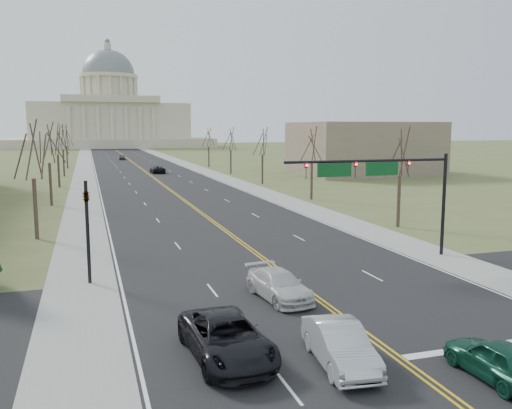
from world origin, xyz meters
TOP-DOWN VIEW (x-y plane):
  - ground at (0.00, 0.00)m, footprint 600.00×600.00m
  - road at (0.00, 110.00)m, footprint 20.00×380.00m
  - cross_road at (0.00, 6.00)m, footprint 120.00×14.00m
  - sidewalk_left at (-12.00, 110.00)m, footprint 4.00×380.00m
  - sidewalk_right at (12.00, 110.00)m, footprint 4.00×380.00m
  - center_line at (0.00, 110.00)m, footprint 0.42×380.00m
  - edge_line_left at (-9.80, 110.00)m, footprint 0.15×380.00m
  - edge_line_right at (9.80, 110.00)m, footprint 0.15×380.00m
  - stop_bar at (5.00, -1.00)m, footprint 9.50×0.50m
  - capitol at (0.00, 249.91)m, footprint 90.00×60.00m
  - signal_mast at (7.45, 13.50)m, footprint 12.12×0.44m
  - signal_left at (-11.50, 13.50)m, footprint 0.32×0.36m
  - tree_r_0 at (15.50, 24.00)m, footprint 3.74×3.74m
  - tree_l_0 at (-15.50, 28.00)m, footprint 3.96×3.96m
  - tree_r_1 at (15.50, 44.00)m, footprint 3.74×3.74m
  - tree_l_1 at (-15.50, 48.00)m, footprint 3.96×3.96m
  - tree_r_2 at (15.50, 64.00)m, footprint 3.74×3.74m
  - tree_l_2 at (-15.50, 68.00)m, footprint 3.96×3.96m
  - tree_r_3 at (15.50, 84.00)m, footprint 3.74×3.74m
  - tree_l_3 at (-15.50, 88.00)m, footprint 3.96×3.96m
  - tree_r_4 at (15.50, 104.00)m, footprint 3.74×3.74m
  - tree_l_4 at (-15.50, 108.00)m, footprint 3.96×3.96m
  - bldg_right_mass at (40.00, 76.00)m, footprint 25.00×20.00m
  - car_nb_inner_lead at (2.38, -3.62)m, footprint 1.86×4.44m
  - car_sb_inner_lead at (-2.48, -0.82)m, footprint 2.22×5.05m
  - car_sb_outer_lead at (-6.45, 1.04)m, footprint 3.13×6.16m
  - car_sb_inner_second at (-1.95, 7.49)m, footprint 2.70×5.33m
  - car_far_nb at (1.96, 89.79)m, footprint 2.64×5.45m
  - car_far_sb at (-1.88, 137.84)m, footprint 1.93×4.32m

SIDE VIEW (x-z plane):
  - ground at x=0.00m, z-range 0.00..0.00m
  - road at x=0.00m, z-range 0.00..0.01m
  - cross_road at x=0.00m, z-range 0.00..0.01m
  - sidewalk_left at x=-12.00m, z-range 0.00..0.03m
  - sidewalk_right at x=12.00m, z-range 0.00..0.03m
  - center_line at x=0.00m, z-range 0.01..0.02m
  - edge_line_left at x=-9.80m, z-range 0.01..0.02m
  - edge_line_right at x=9.80m, z-range 0.01..0.02m
  - stop_bar at x=5.00m, z-range 0.01..0.02m
  - car_far_sb at x=-1.88m, z-range 0.01..1.45m
  - car_sb_inner_second at x=-1.95m, z-range 0.01..1.49m
  - car_far_nb at x=1.96m, z-range 0.01..1.51m
  - car_nb_inner_lead at x=2.38m, z-range 0.01..1.51m
  - car_sb_inner_lead at x=-2.48m, z-range 0.01..1.62m
  - car_sb_outer_lead at x=-6.45m, z-range 0.01..1.68m
  - signal_left at x=-11.50m, z-range 0.71..6.71m
  - bldg_right_mass at x=40.00m, z-range 0.00..10.00m
  - signal_mast at x=7.45m, z-range 2.16..9.36m
  - tree_r_0 at x=15.50m, z-range 2.30..10.80m
  - tree_r_1 at x=15.50m, z-range 2.30..10.80m
  - tree_r_2 at x=15.50m, z-range 2.30..10.80m
  - tree_r_3 at x=15.50m, z-range 2.30..10.80m
  - tree_r_4 at x=15.50m, z-range 2.30..10.80m
  - tree_l_0 at x=-15.50m, z-range 2.44..11.44m
  - tree_l_1 at x=-15.50m, z-range 2.44..11.44m
  - tree_l_2 at x=-15.50m, z-range 2.44..11.44m
  - tree_l_3 at x=-15.50m, z-range 2.44..11.44m
  - tree_l_4 at x=-15.50m, z-range 2.44..11.44m
  - capitol at x=0.00m, z-range -10.80..39.20m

